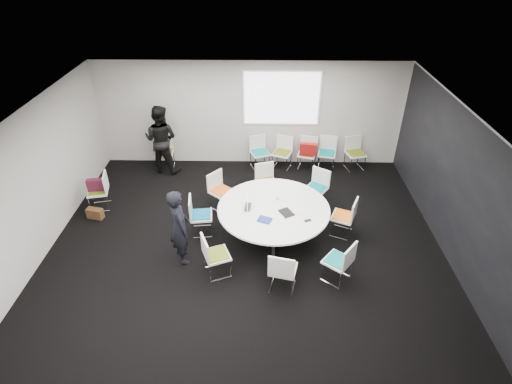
{
  "coord_description": "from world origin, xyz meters",
  "views": [
    {
      "loc": [
        0.32,
        -6.36,
        5.45
      ],
      "look_at": [
        0.2,
        0.4,
        1.0
      ],
      "focal_mm": 28.0,
      "sensor_mm": 36.0,
      "label": 1
    }
  ],
  "objects_px": {
    "chair_ring_d": "(221,197)",
    "chair_ring_c": "(266,189)",
    "chair_back_c": "(307,159)",
    "person_main": "(180,227)",
    "chair_ring_f": "(217,262)",
    "chair_ring_g": "(283,276)",
    "chair_back_a": "(260,158)",
    "cup": "(277,198)",
    "chair_back_b": "(282,159)",
    "person_back": "(161,139)",
    "chair_ring_h": "(337,268)",
    "chair_person_back": "(165,158)",
    "maroon_bag": "(96,185)",
    "laptop": "(250,207)",
    "conference_table": "(273,215)",
    "brown_bag": "(95,213)",
    "chair_ring_b": "(316,195)",
    "chair_ring_e": "(201,222)",
    "chair_back_e": "(354,159)",
    "chair_spare_left": "(100,197)",
    "chair_ring_a": "(343,223)",
    "chair_back_d": "(326,159)"
  },
  "relations": [
    {
      "from": "chair_ring_d",
      "to": "chair_ring_c",
      "type": "bearing_deg",
      "value": 151.21
    },
    {
      "from": "chair_back_c",
      "to": "person_main",
      "type": "height_order",
      "value": "person_main"
    },
    {
      "from": "chair_ring_f",
      "to": "chair_ring_g",
      "type": "relative_size",
      "value": 1.0
    },
    {
      "from": "chair_back_a",
      "to": "cup",
      "type": "bearing_deg",
      "value": 77.67
    },
    {
      "from": "chair_back_b",
      "to": "person_back",
      "type": "distance_m",
      "value": 3.23
    },
    {
      "from": "chair_ring_h",
      "to": "chair_back_a",
      "type": "bearing_deg",
      "value": 57.98
    },
    {
      "from": "chair_person_back",
      "to": "maroon_bag",
      "type": "height_order",
      "value": "chair_person_back"
    },
    {
      "from": "chair_back_c",
      "to": "chair_person_back",
      "type": "height_order",
      "value": "same"
    },
    {
      "from": "chair_back_c",
      "to": "cup",
      "type": "distance_m",
      "value": 2.79
    },
    {
      "from": "chair_ring_h",
      "to": "laptop",
      "type": "bearing_deg",
      "value": 91.71
    },
    {
      "from": "chair_ring_f",
      "to": "laptop",
      "type": "relative_size",
      "value": 2.86
    },
    {
      "from": "chair_back_c",
      "to": "laptop",
      "type": "relative_size",
      "value": 2.86
    },
    {
      "from": "conference_table",
      "to": "laptop",
      "type": "distance_m",
      "value": 0.52
    },
    {
      "from": "chair_back_a",
      "to": "brown_bag",
      "type": "bearing_deg",
      "value": 12.05
    },
    {
      "from": "chair_back_b",
      "to": "chair_person_back",
      "type": "relative_size",
      "value": 1.0
    },
    {
      "from": "conference_table",
      "to": "chair_person_back",
      "type": "xyz_separation_m",
      "value": [
        -2.87,
        2.9,
        -0.27
      ]
    },
    {
      "from": "chair_ring_g",
      "to": "chair_back_b",
      "type": "relative_size",
      "value": 1.0
    },
    {
      "from": "chair_ring_d",
      "to": "chair_ring_h",
      "type": "distance_m",
      "value": 3.25
    },
    {
      "from": "chair_ring_g",
      "to": "chair_ring_h",
      "type": "bearing_deg",
      "value": 26.12
    },
    {
      "from": "chair_back_a",
      "to": "chair_back_b",
      "type": "xyz_separation_m",
      "value": [
        0.6,
        -0.0,
        0.0
      ]
    },
    {
      "from": "chair_back_b",
      "to": "cup",
      "type": "distance_m",
      "value": 2.69
    },
    {
      "from": "chair_ring_b",
      "to": "laptop",
      "type": "relative_size",
      "value": 2.86
    },
    {
      "from": "conference_table",
      "to": "chair_ring_f",
      "type": "distance_m",
      "value": 1.58
    },
    {
      "from": "chair_ring_b",
      "to": "chair_back_c",
      "type": "bearing_deg",
      "value": -52.83
    },
    {
      "from": "cup",
      "to": "chair_back_c",
      "type": "bearing_deg",
      "value": 71.46
    },
    {
      "from": "conference_table",
      "to": "chair_back_a",
      "type": "bearing_deg",
      "value": 95.95
    },
    {
      "from": "chair_ring_d",
      "to": "laptop",
      "type": "bearing_deg",
      "value": 74.33
    },
    {
      "from": "chair_ring_e",
      "to": "chair_back_e",
      "type": "bearing_deg",
      "value": 120.17
    },
    {
      "from": "chair_ring_f",
      "to": "chair_back_e",
      "type": "distance_m",
      "value": 5.24
    },
    {
      "from": "conference_table",
      "to": "chair_ring_h",
      "type": "height_order",
      "value": "chair_ring_h"
    },
    {
      "from": "chair_ring_f",
      "to": "chair_ring_h",
      "type": "relative_size",
      "value": 1.0
    },
    {
      "from": "maroon_bag",
      "to": "chair_person_back",
      "type": "bearing_deg",
      "value": 59.58
    },
    {
      "from": "laptop",
      "to": "chair_spare_left",
      "type": "bearing_deg",
      "value": 78.86
    },
    {
      "from": "chair_ring_a",
      "to": "chair_back_b",
      "type": "height_order",
      "value": "same"
    },
    {
      "from": "chair_back_d",
      "to": "maroon_bag",
      "type": "bearing_deg",
      "value": 31.92
    },
    {
      "from": "chair_back_c",
      "to": "laptop",
      "type": "bearing_deg",
      "value": 79.58
    },
    {
      "from": "chair_ring_g",
      "to": "maroon_bag",
      "type": "bearing_deg",
      "value": 162.75
    },
    {
      "from": "conference_table",
      "to": "chair_ring_e",
      "type": "bearing_deg",
      "value": 176.55
    },
    {
      "from": "chair_ring_h",
      "to": "chair_ring_g",
      "type": "bearing_deg",
      "value": 141.52
    },
    {
      "from": "chair_ring_h",
      "to": "brown_bag",
      "type": "relative_size",
      "value": 2.44
    },
    {
      "from": "chair_ring_g",
      "to": "chair_ring_b",
      "type": "bearing_deg",
      "value": 85.05
    },
    {
      "from": "chair_ring_a",
      "to": "chair_ring_h",
      "type": "height_order",
      "value": "same"
    },
    {
      "from": "chair_back_d",
      "to": "brown_bag",
      "type": "relative_size",
      "value": 2.44
    },
    {
      "from": "chair_ring_a",
      "to": "laptop",
      "type": "xyz_separation_m",
      "value": [
        -1.95,
        -0.11,
        0.47
      ]
    },
    {
      "from": "chair_ring_c",
      "to": "chair_back_e",
      "type": "relative_size",
      "value": 1.0
    },
    {
      "from": "chair_back_a",
      "to": "chair_spare_left",
      "type": "height_order",
      "value": "same"
    },
    {
      "from": "chair_ring_d",
      "to": "person_back",
      "type": "height_order",
      "value": "person_back"
    },
    {
      "from": "chair_ring_g",
      "to": "person_main",
      "type": "distance_m",
      "value": 2.12
    },
    {
      "from": "conference_table",
      "to": "maroon_bag",
      "type": "xyz_separation_m",
      "value": [
        -4.0,
        0.98,
        0.07
      ]
    },
    {
      "from": "chair_ring_f",
      "to": "brown_bag",
      "type": "bearing_deg",
      "value": -142.6
    }
  ]
}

